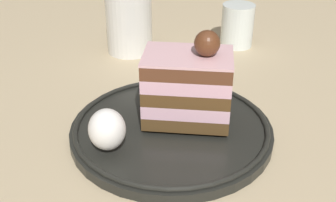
{
  "coord_description": "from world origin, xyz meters",
  "views": [
    {
      "loc": [
        -0.42,
        0.07,
        0.29
      ],
      "look_at": [
        -0.01,
        0.0,
        0.05
      ],
      "focal_mm": 44.85,
      "sensor_mm": 36.0,
      "label": 1
    }
  ],
  "objects": [
    {
      "name": "drink_glass_far",
      "position": [
        0.25,
        -0.16,
        0.03
      ],
      "size": [
        0.06,
        0.06,
        0.07
      ],
      "color": "white",
      "rests_on": "ground_plane"
    },
    {
      "name": "whipped_cream_dollop",
      "position": [
        -0.05,
        0.08,
        0.04
      ],
      "size": [
        0.04,
        0.04,
        0.05
      ],
      "primitive_type": "ellipsoid",
      "color": "white",
      "rests_on": "dessert_plate"
    },
    {
      "name": "fork",
      "position": [
        0.09,
        -0.0,
        0.02
      ],
      "size": [
        0.12,
        0.04,
        0.0
      ],
      "color": "silver",
      "rests_on": "dessert_plate"
    },
    {
      "name": "dessert_plate",
      "position": [
        -0.01,
        0.0,
        0.01
      ],
      "size": [
        0.24,
        0.24,
        0.02
      ],
      "color": "black",
      "rests_on": "ground_plane"
    },
    {
      "name": "drink_glass_near",
      "position": [
        0.25,
        0.03,
        0.05
      ],
      "size": [
        0.08,
        0.08,
        0.12
      ],
      "color": "white",
      "rests_on": "ground_plane"
    },
    {
      "name": "cake_slice",
      "position": [
        -0.0,
        -0.02,
        0.06
      ],
      "size": [
        0.09,
        0.11,
        0.11
      ],
      "color": "brown",
      "rests_on": "dessert_plate"
    },
    {
      "name": "ground_plane",
      "position": [
        0.0,
        0.0,
        0.0
      ],
      "size": [
        2.4,
        2.4,
        0.0
      ],
      "primitive_type": "plane",
      "color": "tan"
    }
  ]
}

